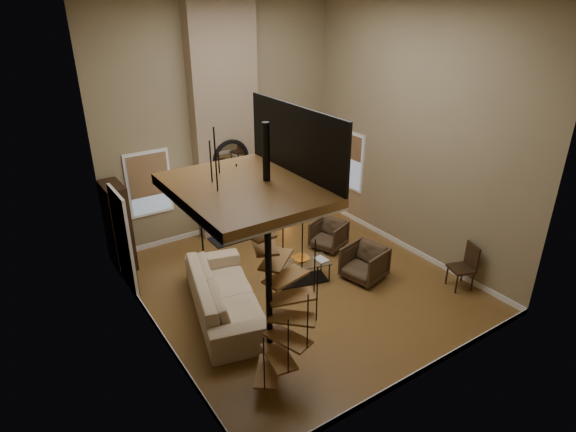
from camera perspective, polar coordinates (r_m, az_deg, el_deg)
ground at (r=10.10m, az=1.27°, el=-8.05°), size 6.00×6.50×0.01m
back_wall at (r=11.62m, az=-7.94°, el=11.03°), size 6.00×0.02×5.50m
front_wall at (r=6.69m, az=17.54°, el=-0.46°), size 6.00×0.02×5.50m
left_wall at (r=7.69m, az=-17.26°, el=2.89°), size 0.02×6.50×5.50m
right_wall at (r=10.84m, az=14.74°, el=9.46°), size 0.02×6.50×5.50m
baseboard_back at (r=12.52m, az=-7.20°, el=-1.01°), size 6.00×0.02×0.12m
baseboard_front at (r=8.17m, az=14.97°, el=-17.74°), size 6.00×0.02×0.12m
baseboard_left at (r=9.01m, az=-15.00°, el=-13.16°), size 0.02×6.50×0.12m
baseboard_right at (r=11.81m, az=13.31°, el=-3.21°), size 0.02×6.50×0.12m
chimney_breast at (r=11.46m, az=-7.51°, el=10.85°), size 1.60×0.38×5.50m
hearth at (r=12.00m, az=-5.74°, el=-2.35°), size 1.50×0.60×0.04m
firebox at (r=12.01m, az=-6.50°, el=0.43°), size 0.95×0.02×0.72m
mantel at (r=11.71m, az=-6.46°, el=2.97°), size 1.70×0.18×0.06m
mirror_frame at (r=11.48m, az=-6.79°, el=6.77°), size 0.94×0.10×0.94m
mirror_disc at (r=11.49m, az=-6.81°, el=6.78°), size 0.80×0.01×0.80m
vase_left at (r=11.46m, az=-9.03°, el=3.17°), size 0.24×0.24×0.25m
vase_right at (r=11.95m, az=-4.03°, el=4.24°), size 0.20×0.20×0.21m
window_back at (r=11.27m, az=-16.23°, el=3.81°), size 1.02×0.06×1.52m
window_right at (r=12.50m, az=7.37°, el=6.69°), size 0.06×1.02×1.52m
entry_door at (r=9.99m, az=-18.93°, el=-2.95°), size 0.10×1.05×2.16m
loft at (r=6.28m, az=-4.47°, el=3.82°), size 1.70×2.20×1.09m
spiral_stair at (r=7.05m, az=-2.24°, el=-6.80°), size 1.47×1.47×4.06m
hutch at (r=10.94m, az=-19.59°, el=-1.15°), size 0.41×0.87×1.94m
sofa at (r=9.15m, az=-7.53°, el=-9.18°), size 1.79×3.04×0.83m
armchair_near at (r=11.35m, az=5.03°, el=-2.11°), size 0.94×0.93×0.67m
armchair_far at (r=10.29m, az=9.32°, el=-5.40°), size 0.97×0.95×0.74m
coffee_table at (r=10.04m, az=1.71°, el=-6.32°), size 1.23×0.83×0.44m
bowl at (r=9.97m, az=1.56°, el=-5.15°), size 0.36×0.36×0.09m
book at (r=10.03m, az=3.86°, el=-5.23°), size 0.23×0.30×0.03m
floor_lamp at (r=10.58m, az=-10.56°, el=1.80°), size 0.42×0.42×1.72m
accent_lamp at (r=13.09m, az=-0.17°, el=1.30°), size 0.15×0.15×0.53m
side_chair at (r=10.36m, az=20.40°, el=-5.44°), size 0.57×0.57×0.97m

